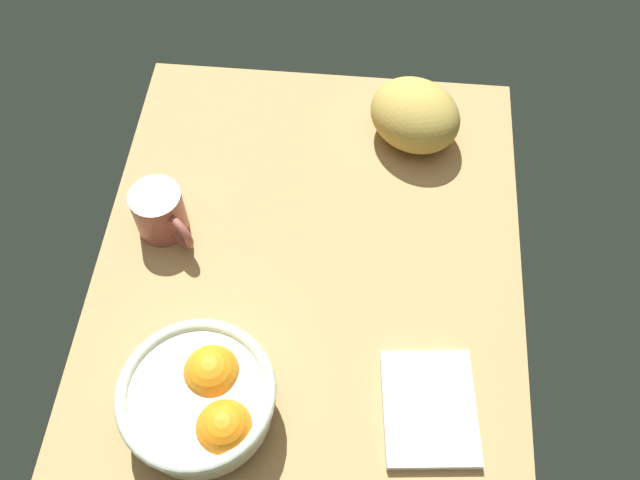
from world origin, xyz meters
TOP-DOWN VIEW (x-y plane):
  - ground_plane at (0.00, 0.00)cm, footprint 83.09×62.83cm
  - fruit_bowl at (-21.11, 10.81)cm, footprint 19.94×19.94cm
  - bread_loaf at (28.78, -14.62)cm, footprint 19.31×19.82cm
  - napkin_folded at (-17.98, -17.97)cm, footprint 16.81×13.62cm
  - mug at (6.99, 22.41)cm, footprint 9.51×10.17cm

SIDE VIEW (x-z plane):
  - ground_plane at x=0.00cm, z-range -3.00..0.00cm
  - napkin_folded at x=-17.98cm, z-range 0.00..1.40cm
  - mug at x=6.99cm, z-range 0.00..8.15cm
  - bread_loaf at x=28.78cm, z-range 0.00..10.16cm
  - fruit_bowl at x=-21.11cm, z-range 0.24..10.09cm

